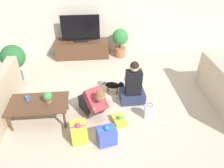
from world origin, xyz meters
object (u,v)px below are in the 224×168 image
object	(u,v)px
tv_console	(82,49)
potted_plant_corner_left	(13,58)
potted_plant_back_right	(120,41)
mug	(28,98)
person_kneeling	(94,102)
gift_box_b	(79,132)
dog	(114,85)
person_sitting	(133,87)
gift_box_a	(107,136)
tabletop_plant	(48,97)
tv	(81,30)
gift_box_c	(119,120)
gift_bag_a	(149,111)
coffee_table	(38,104)

from	to	relation	value
tv_console	potted_plant_corner_left	bearing A→B (deg)	-143.96
potted_plant_back_right	mug	distance (m)	3.24
person_kneeling	gift_box_b	xyz separation A→B (m)	(-0.28, -0.60, -0.18)
potted_plant_back_right	tv_console	bearing A→B (deg)	177.43
person_kneeling	gift_box_b	distance (m)	0.68
dog	person_sitting	bearing A→B (deg)	-116.51
potted_plant_back_right	mug	world-z (taller)	potted_plant_back_right
gift_box_a	gift_box_b	size ratio (longest dim) A/B	0.96
tv_console	tabletop_plant	distance (m)	2.71
dog	gift_box_b	size ratio (longest dim) A/B	1.25
tv	gift_box_c	xyz separation A→B (m)	(0.76, -2.87, -0.78)
gift_box_b	gift_bag_a	world-z (taller)	gift_box_b
coffee_table	gift_box_b	distance (m)	0.97
tv	gift_box_a	bearing A→B (deg)	-81.67
potted_plant_corner_left	potted_plant_back_right	world-z (taller)	potted_plant_corner_left
tv	tv_console	bearing A→B (deg)	0.00
dog	gift_box_b	xyz separation A→B (m)	(-0.76, -1.30, -0.06)
gift_box_a	tv_console	bearing A→B (deg)	98.33
dog	gift_box_a	size ratio (longest dim) A/B	1.30
person_sitting	gift_box_a	distance (m)	1.29
person_sitting	person_kneeling	bearing A→B (deg)	22.92
potted_plant_back_right	coffee_table	bearing A→B (deg)	-125.72
potted_plant_corner_left	gift_box_b	xyz separation A→B (m)	(1.57, -2.06, -0.46)
potted_plant_corner_left	gift_bag_a	size ratio (longest dim) A/B	2.82
tv_console	gift_box_c	size ratio (longest dim) A/B	4.14
mug	tv_console	bearing A→B (deg)	69.64
gift_bag_a	tabletop_plant	size ratio (longest dim) A/B	1.48
coffee_table	gift_bag_a	size ratio (longest dim) A/B	3.34
potted_plant_back_right	dog	bearing A→B (deg)	-100.70
potted_plant_back_right	gift_box_a	size ratio (longest dim) A/B	2.17
gift_box_c	tabletop_plant	xyz separation A→B (m)	(-1.31, 0.23, 0.48)
tabletop_plant	gift_box_c	bearing A→B (deg)	-10.00
gift_box_a	gift_box_c	size ratio (longest dim) A/B	1.05
person_sitting	gift_bag_a	world-z (taller)	person_sitting
tv	potted_plant_corner_left	xyz separation A→B (m)	(-1.56, -1.14, -0.23)
potted_plant_back_right	gift_box_c	size ratio (longest dim) A/B	2.27
gift_box_b	gift_box_c	bearing A→B (deg)	23.38
potted_plant_back_right	person_sitting	bearing A→B (deg)	-89.81
person_kneeling	gift_box_b	bearing A→B (deg)	-143.66
coffee_table	gift_box_c	bearing A→B (deg)	-8.75
potted_plant_corner_left	mug	world-z (taller)	potted_plant_corner_left
tv	gift_box_b	xyz separation A→B (m)	(0.01, -3.20, -0.69)
potted_plant_corner_left	potted_plant_back_right	xyz separation A→B (m)	(2.68, 1.09, -0.11)
person_sitting	gift_box_c	world-z (taller)	person_sitting
gift_box_c	tv_console	bearing A→B (deg)	104.81
potted_plant_back_right	gift_box_b	size ratio (longest dim) A/B	2.09
person_kneeling	tabletop_plant	world-z (taller)	person_kneeling
coffee_table	potted_plant_back_right	xyz separation A→B (m)	(1.86, 2.59, 0.12)
gift_bag_a	tv_console	bearing A→B (deg)	116.06
tabletop_plant	tv	bearing A→B (deg)	78.29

